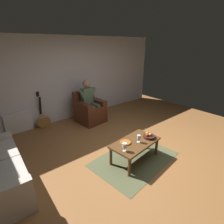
# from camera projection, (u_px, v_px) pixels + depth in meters

# --- Properties ---
(ground_plane) EXTENTS (7.47, 7.47, 0.00)m
(ground_plane) POSITION_uv_depth(u_px,v_px,m) (136.00, 152.00, 3.92)
(ground_plane) COLOR #905C31
(wall_back) EXTENTS (6.62, 0.06, 2.51)m
(wall_back) POSITION_uv_depth(u_px,v_px,m) (73.00, 79.00, 5.47)
(wall_back) COLOR silver
(wall_back) RESTS_ON ground
(rug) EXTENTS (1.85, 1.36, 0.01)m
(rug) POSITION_uv_depth(u_px,v_px,m) (134.00, 159.00, 3.69)
(rug) COLOR #515637
(rug) RESTS_ON ground
(armchair) EXTENTS (0.80, 0.81, 0.95)m
(armchair) POSITION_uv_depth(u_px,v_px,m) (90.00, 111.00, 5.36)
(armchair) COLOR #512918
(armchair) RESTS_ON ground
(person_seated) EXTENTS (0.62, 0.62, 1.29)m
(person_seated) POSITION_uv_depth(u_px,v_px,m) (90.00, 100.00, 5.22)
(person_seated) COLOR #536C51
(person_seated) RESTS_ON ground
(coffee_table) EXTENTS (1.09, 0.68, 0.43)m
(coffee_table) POSITION_uv_depth(u_px,v_px,m) (135.00, 144.00, 3.56)
(coffee_table) COLOR #55361B
(coffee_table) RESTS_ON ground
(guitar) EXTENTS (0.37, 0.29, 1.04)m
(guitar) POSITION_uv_depth(u_px,v_px,m) (43.00, 120.00, 5.02)
(guitar) COLOR #AE7C40
(guitar) RESTS_ON ground
(radiator) EXTENTS (0.69, 0.06, 0.57)m
(radiator) POSITION_uv_depth(u_px,v_px,m) (19.00, 122.00, 4.73)
(radiator) COLOR white
(radiator) RESTS_ON ground
(wine_glass_near) EXTENTS (0.07, 0.07, 0.16)m
(wine_glass_near) POSITION_uv_depth(u_px,v_px,m) (139.00, 138.00, 3.48)
(wine_glass_near) COLOR silver
(wine_glass_near) RESTS_ON coffee_table
(wine_glass_far) EXTENTS (0.09, 0.09, 0.16)m
(wine_glass_far) POSITION_uv_depth(u_px,v_px,m) (125.00, 146.00, 3.19)
(wine_glass_far) COLOR silver
(wine_glass_far) RESTS_ON coffee_table
(fruit_bowl) EXTENTS (0.25, 0.25, 0.11)m
(fruit_bowl) POSITION_uv_depth(u_px,v_px,m) (149.00, 136.00, 3.68)
(fruit_bowl) COLOR #3A1B1A
(fruit_bowl) RESTS_ON coffee_table
(decorative_dish) EXTENTS (0.22, 0.22, 0.02)m
(decorative_dish) POSITION_uv_depth(u_px,v_px,m) (125.00, 142.00, 3.49)
(decorative_dish) COLOR #AC6026
(decorative_dish) RESTS_ON coffee_table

